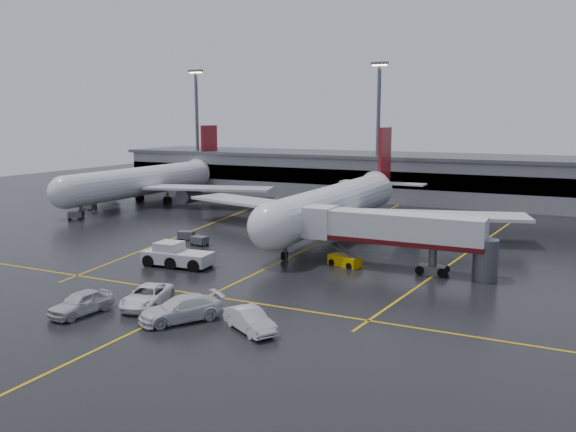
% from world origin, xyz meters
% --- Properties ---
extents(ground, '(220.00, 220.00, 0.00)m').
position_xyz_m(ground, '(0.00, 0.00, 0.00)').
color(ground, black).
rests_on(ground, ground).
extents(apron_line_centre, '(0.25, 90.00, 0.02)m').
position_xyz_m(apron_line_centre, '(0.00, 0.00, 0.01)').
color(apron_line_centre, gold).
rests_on(apron_line_centre, ground).
extents(apron_line_stop, '(60.00, 0.25, 0.02)m').
position_xyz_m(apron_line_stop, '(0.00, -22.00, 0.01)').
color(apron_line_stop, gold).
rests_on(apron_line_stop, ground).
extents(apron_line_left, '(9.99, 69.35, 0.02)m').
position_xyz_m(apron_line_left, '(-20.00, 10.00, 0.01)').
color(apron_line_left, gold).
rests_on(apron_line_left, ground).
extents(apron_line_right, '(7.57, 69.64, 0.02)m').
position_xyz_m(apron_line_right, '(18.00, 10.00, 0.01)').
color(apron_line_right, gold).
rests_on(apron_line_right, ground).
extents(terminal, '(122.00, 19.00, 8.60)m').
position_xyz_m(terminal, '(0.00, 47.93, 4.32)').
color(terminal, gray).
rests_on(terminal, ground).
extents(light_mast_left, '(3.00, 1.20, 25.45)m').
position_xyz_m(light_mast_left, '(-45.00, 42.00, 14.47)').
color(light_mast_left, '#595B60').
rests_on(light_mast_left, ground).
extents(light_mast_mid, '(3.00, 1.20, 25.45)m').
position_xyz_m(light_mast_mid, '(-5.00, 42.00, 14.47)').
color(light_mast_mid, '#595B60').
rests_on(light_mast_mid, ground).
extents(main_airliner, '(48.80, 45.60, 14.10)m').
position_xyz_m(main_airliner, '(0.00, 9.70, 4.21)').
color(main_airliner, silver).
rests_on(main_airliner, ground).
extents(second_airliner, '(48.80, 45.60, 14.10)m').
position_xyz_m(second_airliner, '(-42.00, 21.70, 4.21)').
color(second_airliner, silver).
rests_on(second_airliner, ground).
extents(jet_bridge, '(19.90, 3.40, 6.05)m').
position_xyz_m(jet_bridge, '(11.87, -6.00, 3.93)').
color(jet_bridge, silver).
rests_on(jet_bridge, ground).
extents(pushback_tractor, '(7.55, 3.63, 2.63)m').
position_xyz_m(pushback_tractor, '(-9.00, -14.51, 1.05)').
color(pushback_tractor, silver).
rests_on(pushback_tractor, ground).
extents(belt_loader, '(3.85, 2.60, 2.25)m').
position_xyz_m(belt_loader, '(6.92, -6.61, 0.56)').
color(belt_loader, '#DEA304').
rests_on(belt_loader, ground).
extents(service_van_a, '(4.34, 6.64, 1.70)m').
position_xyz_m(service_van_a, '(-3.03, -26.56, 0.85)').
color(service_van_a, white).
rests_on(service_van_a, ground).
extents(service_van_b, '(5.88, 6.90, 1.90)m').
position_xyz_m(service_van_b, '(1.68, -28.27, 0.95)').
color(service_van_b, silver).
rests_on(service_van_b, ground).
extents(service_van_c, '(5.35, 4.21, 1.70)m').
position_xyz_m(service_van_c, '(7.55, -27.95, 0.85)').
color(service_van_c, silver).
rests_on(service_van_c, ground).
extents(service_van_d, '(2.70, 5.65, 1.86)m').
position_xyz_m(service_van_d, '(-6.41, -30.48, 0.93)').
color(service_van_d, silver).
rests_on(service_van_d, ground).
extents(baggage_cart_a, '(2.19, 1.62, 1.12)m').
position_xyz_m(baggage_cart_a, '(-12.74, -4.75, 0.63)').
color(baggage_cart_a, '#595B60').
rests_on(baggage_cart_a, ground).
extents(baggage_cart_b, '(2.27, 1.77, 1.12)m').
position_xyz_m(baggage_cart_b, '(-16.21, -2.67, 0.63)').
color(baggage_cart_b, '#595B60').
rests_on(baggage_cart_b, ground).
extents(baggage_cart_c, '(2.18, 1.59, 1.12)m').
position_xyz_m(baggage_cart_c, '(-11.13, 7.52, 0.63)').
color(baggage_cart_c, '#595B60').
rests_on(baggage_cart_c, ground).
extents(baggage_cart_d, '(2.00, 1.31, 1.12)m').
position_xyz_m(baggage_cart_d, '(-45.86, 10.89, 0.63)').
color(baggage_cart_d, '#595B60').
rests_on(baggage_cart_d, ground).
extents(baggage_cart_e, '(2.38, 2.26, 1.12)m').
position_xyz_m(baggage_cart_e, '(-41.00, 2.75, 0.63)').
color(baggage_cart_e, '#595B60').
rests_on(baggage_cart_e, ground).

